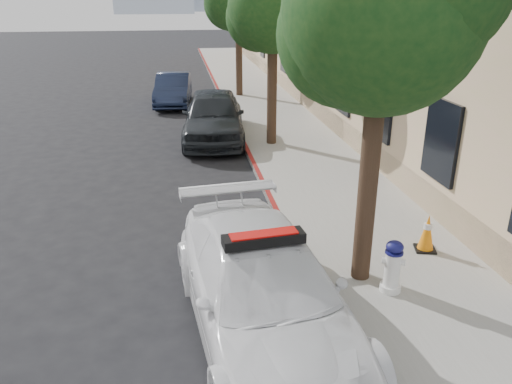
{
  "coord_description": "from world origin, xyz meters",
  "views": [
    {
      "loc": [
        0.09,
        -8.8,
        4.51
      ],
      "look_at": [
        1.45,
        -0.14,
        1.0
      ],
      "focal_mm": 35.0,
      "sensor_mm": 36.0,
      "label": 1
    }
  ],
  "objects": [
    {
      "name": "ground",
      "position": [
        0.0,
        0.0,
        0.0
      ],
      "size": [
        120.0,
        120.0,
        0.0
      ],
      "primitive_type": "plane",
      "color": "black",
      "rests_on": "ground"
    },
    {
      "name": "sidewalk",
      "position": [
        3.6,
        10.0,
        0.07
      ],
      "size": [
        3.2,
        50.0,
        0.15
      ],
      "primitive_type": "cube",
      "color": "gray",
      "rests_on": "ground"
    },
    {
      "name": "curb_strip",
      "position": [
        2.06,
        10.0,
        0.07
      ],
      "size": [
        0.12,
        50.0,
        0.15
      ],
      "primitive_type": "cube",
      "color": "maroon",
      "rests_on": "ground"
    },
    {
      "name": "tree_near",
      "position": [
        2.93,
        -2.01,
        4.27
      ],
      "size": [
        2.92,
        2.82,
        5.62
      ],
      "color": "black",
      "rests_on": "sidewalk"
    },
    {
      "name": "tree_mid",
      "position": [
        2.93,
        5.99,
        4.16
      ],
      "size": [
        2.77,
        2.64,
        5.43
      ],
      "color": "black",
      "rests_on": "sidewalk"
    },
    {
      "name": "police_car",
      "position": [
        1.1,
        -3.01,
        0.72
      ],
      "size": [
        2.51,
        5.11,
        1.58
      ],
      "rotation": [
        0.0,
        0.0,
        0.1
      ],
      "color": "white",
      "rests_on": "ground"
    },
    {
      "name": "parked_car_mid",
      "position": [
        1.2,
        7.12,
        0.81
      ],
      "size": [
        2.34,
        4.92,
        1.62
      ],
      "primitive_type": "imported",
      "rotation": [
        0.0,
        0.0,
        -0.09
      ],
      "color": "black",
      "rests_on": "ground"
    },
    {
      "name": "parked_car_far",
      "position": [
        -0.08,
        13.0,
        0.66
      ],
      "size": [
        1.71,
        4.08,
        1.31
      ],
      "primitive_type": "imported",
      "rotation": [
        0.0,
        0.0,
        -0.08
      ],
      "color": "#151D36",
      "rests_on": "ground"
    },
    {
      "name": "fire_hydrant",
      "position": [
        3.22,
        -2.48,
        0.57
      ],
      "size": [
        0.37,
        0.33,
        0.86
      ],
      "rotation": [
        0.0,
        0.0,
        -0.37
      ],
      "color": "white",
      "rests_on": "sidewalk"
    },
    {
      "name": "traffic_cone",
      "position": [
        4.39,
        -1.32,
        0.49
      ],
      "size": [
        0.44,
        0.44,
        0.7
      ],
      "rotation": [
        0.0,
        0.0,
        -0.26
      ],
      "color": "black",
      "rests_on": "sidewalk"
    }
  ]
}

